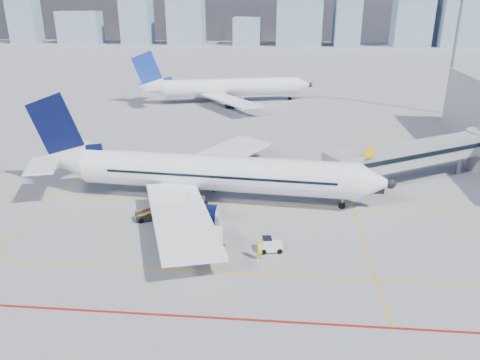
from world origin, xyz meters
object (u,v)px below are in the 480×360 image
(second_aircraft, at_px, (224,88))
(ramp_worker, at_px, (260,250))
(main_aircraft, at_px, (202,173))
(baggage_tug, at_px, (270,245))
(cargo_dolly, at_px, (200,239))
(belt_loader, at_px, (157,213))

(second_aircraft, xyz_separation_m, ramp_worker, (11.03, -64.87, -2.25))
(main_aircraft, distance_m, second_aircraft, 52.37)
(baggage_tug, bearing_deg, cargo_dolly, 174.75)
(cargo_dolly, bearing_deg, ramp_worker, -2.62)
(belt_loader, bearing_deg, ramp_worker, -50.97)
(second_aircraft, height_order, belt_loader, second_aircraft)
(ramp_worker, bearing_deg, main_aircraft, 69.44)
(main_aircraft, bearing_deg, belt_loader, -121.17)
(second_aircraft, distance_m, baggage_tug, 64.51)
(baggage_tug, bearing_deg, ramp_worker, -128.70)
(main_aircraft, height_order, cargo_dolly, main_aircraft)
(second_aircraft, bearing_deg, belt_loader, -104.17)
(belt_loader, bearing_deg, cargo_dolly, -65.56)
(belt_loader, bearing_deg, second_aircraft, 71.91)
(baggage_tug, bearing_deg, belt_loader, 145.01)
(second_aircraft, height_order, cargo_dolly, second_aircraft)
(cargo_dolly, bearing_deg, baggage_tug, 12.49)
(baggage_tug, xyz_separation_m, cargo_dolly, (-6.32, -0.48, 0.57))
(main_aircraft, height_order, baggage_tug, main_aircraft)
(main_aircraft, bearing_deg, cargo_dolly, -77.11)
(second_aircraft, distance_m, belt_loader, 57.74)
(cargo_dolly, bearing_deg, second_aircraft, 103.13)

